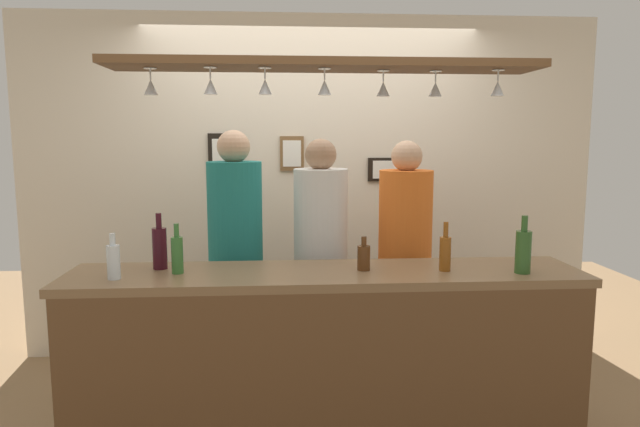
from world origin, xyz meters
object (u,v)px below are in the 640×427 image
(bottle_champagne_green, at_px, (523,251))
(person_right_orange_shirt, at_px, (405,244))
(bottle_wine_dark_red, at_px, (160,247))
(picture_frame_crest, at_px, (292,153))
(bottle_beer_green_import, at_px, (177,254))
(picture_frame_caricature, at_px, (226,156))
(picture_frame_lower_pair, at_px, (387,170))
(bottle_beer_brown_stubby, at_px, (364,257))
(bottle_soda_clear, at_px, (113,261))
(person_middle_white_patterned_shirt, at_px, (321,244))
(person_left_teal_shirt, at_px, (235,240))
(bottle_beer_amber_tall, at_px, (445,252))

(bottle_champagne_green, bearing_deg, person_right_orange_shirt, 121.55)
(bottle_wine_dark_red, height_order, picture_frame_crest, picture_frame_crest)
(bottle_beer_green_import, distance_m, picture_frame_crest, 1.61)
(picture_frame_caricature, distance_m, picture_frame_lower_pair, 1.24)
(bottle_beer_brown_stubby, distance_m, picture_frame_caricature, 1.71)
(bottle_beer_green_import, height_order, bottle_soda_clear, bottle_beer_green_import)
(picture_frame_caricature, bearing_deg, picture_frame_lower_pair, 0.00)
(bottle_soda_clear, bearing_deg, picture_frame_crest, 58.66)
(bottle_beer_brown_stubby, bearing_deg, picture_frame_lower_pair, 74.55)
(person_right_orange_shirt, bearing_deg, bottle_champagne_green, -58.45)
(person_middle_white_patterned_shirt, height_order, picture_frame_lower_pair, person_middle_white_patterned_shirt)
(person_left_teal_shirt, distance_m, picture_frame_lower_pair, 1.41)
(person_right_orange_shirt, distance_m, bottle_beer_green_import, 1.47)
(bottle_beer_amber_tall, relative_size, picture_frame_crest, 1.00)
(person_middle_white_patterned_shirt, bearing_deg, bottle_wine_dark_red, -150.49)
(bottle_beer_brown_stubby, bearing_deg, bottle_beer_green_import, -179.81)
(person_right_orange_shirt, relative_size, bottle_soda_clear, 7.25)
(person_middle_white_patterned_shirt, bearing_deg, bottle_beer_brown_stubby, -73.39)
(bottle_soda_clear, relative_size, bottle_wine_dark_red, 0.77)
(bottle_beer_green_import, distance_m, picture_frame_lower_pair, 1.98)
(person_left_teal_shirt, distance_m, bottle_champagne_green, 1.70)
(bottle_beer_brown_stubby, bearing_deg, bottle_beer_amber_tall, -5.92)
(bottle_wine_dark_red, bearing_deg, person_right_orange_shirt, 19.42)
(bottle_soda_clear, relative_size, picture_frame_caricature, 0.68)
(bottle_beer_amber_tall, bearing_deg, bottle_soda_clear, -178.09)
(bottle_soda_clear, bearing_deg, picture_frame_caricature, 74.50)
(bottle_beer_green_import, distance_m, bottle_soda_clear, 0.31)
(person_middle_white_patterned_shirt, distance_m, picture_frame_crest, 0.98)
(person_left_teal_shirt, relative_size, picture_frame_crest, 6.66)
(picture_frame_crest, bearing_deg, person_right_orange_shirt, -48.13)
(picture_frame_lower_pair, bearing_deg, person_right_orange_shirt, -92.07)
(picture_frame_crest, distance_m, picture_frame_lower_pair, 0.74)
(bottle_beer_green_import, relative_size, bottle_soda_clear, 1.13)
(person_right_orange_shirt, relative_size, bottle_beer_amber_tall, 6.41)
(bottle_soda_clear, bearing_deg, person_left_teal_shirt, 52.90)
(bottle_beer_green_import, xyz_separation_m, bottle_champagne_green, (1.78, -0.12, 0.01))
(bottle_beer_amber_tall, bearing_deg, bottle_champagne_green, -11.18)
(bottle_beer_green_import, relative_size, bottle_beer_brown_stubby, 1.44)
(person_right_orange_shirt, distance_m, picture_frame_caricature, 1.54)
(bottle_soda_clear, relative_size, picture_frame_lower_pair, 0.77)
(bottle_beer_green_import, bearing_deg, picture_frame_caricature, 84.98)
(bottle_champagne_green, height_order, bottle_wine_dark_red, same)
(bottle_beer_green_import, xyz_separation_m, bottle_soda_clear, (-0.29, -0.10, -0.01))
(picture_frame_caricature, bearing_deg, bottle_beer_brown_stubby, -58.93)
(bottle_beer_brown_stubby, height_order, bottle_wine_dark_red, bottle_wine_dark_red)
(bottle_beer_brown_stubby, xyz_separation_m, picture_frame_lower_pair, (0.39, 1.40, 0.38))
(person_right_orange_shirt, xyz_separation_m, bottle_champagne_green, (0.45, -0.74, 0.10))
(person_middle_white_patterned_shirt, height_order, picture_frame_caricature, picture_frame_caricature)
(person_right_orange_shirt, distance_m, bottle_beer_amber_tall, 0.67)
(person_left_teal_shirt, distance_m, bottle_beer_brown_stubby, 0.95)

